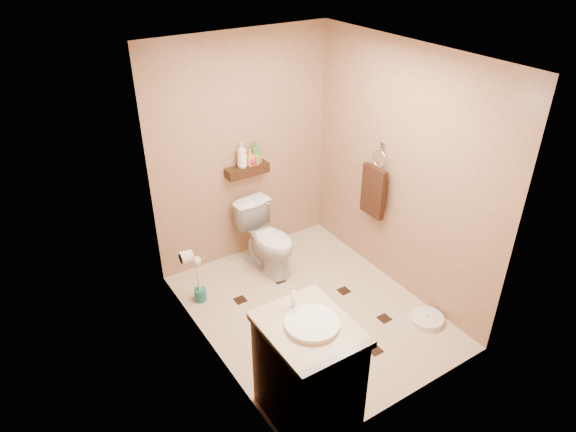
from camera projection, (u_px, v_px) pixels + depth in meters
ground at (311, 310)px, 4.93m from camera, size 2.50×2.50×0.00m
wall_back at (243, 151)px, 5.23m from camera, size 2.00×0.04×2.40m
wall_front at (422, 276)px, 3.41m from camera, size 2.00×0.04×2.40m
wall_left at (205, 235)px, 3.85m from camera, size 0.04×2.50×2.40m
wall_right at (401, 173)px, 4.79m from camera, size 0.04×2.50×2.40m
ceiling at (318, 55)px, 3.72m from camera, size 2.00×2.50×0.02m
wall_shelf at (247, 170)px, 5.26m from camera, size 0.46×0.14×0.10m
floor_accents at (316, 311)px, 4.91m from camera, size 1.12×1.41×0.01m
toilet at (268, 239)px, 5.36m from camera, size 0.47×0.74×0.72m
vanity at (308, 371)px, 3.68m from camera, size 0.60×0.72×1.01m
bathroom_scale at (427, 319)px, 4.78m from camera, size 0.37×0.37×0.06m
toilet_brush at (199, 285)px, 4.97m from camera, size 0.12×0.12×0.51m
towel_ring at (374, 189)px, 5.06m from camera, size 0.12×0.30×0.76m
toilet_paper at (186, 257)px, 4.65m from camera, size 0.12×0.11×0.12m
bottle_a at (242, 155)px, 5.14m from camera, size 0.11×0.11×0.27m
bottle_b at (250, 157)px, 5.21m from camera, size 0.09×0.08×0.17m
bottle_c at (251, 158)px, 5.22m from camera, size 0.16×0.16×0.15m
bottle_d at (256, 152)px, 5.22m from camera, size 0.12×0.12×0.25m
bottle_e at (256, 156)px, 5.25m from camera, size 0.10×0.10×0.17m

